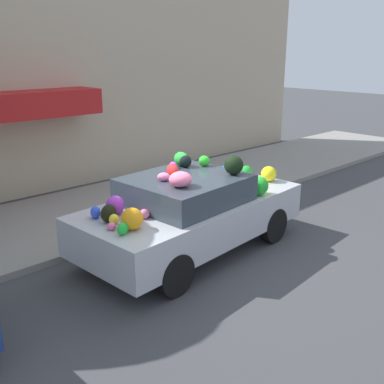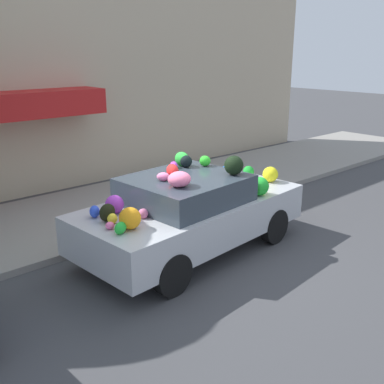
{
  "view_description": "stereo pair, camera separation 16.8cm",
  "coord_description": "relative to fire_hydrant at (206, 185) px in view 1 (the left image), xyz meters",
  "views": [
    {
      "loc": [
        -4.81,
        -5.16,
        3.3
      ],
      "look_at": [
        0.0,
        0.02,
        1.05
      ],
      "focal_mm": 42.0,
      "sensor_mm": 36.0,
      "label": 1
    },
    {
      "loc": [
        -4.68,
        -5.27,
        3.3
      ],
      "look_at": [
        0.0,
        0.02,
        1.05
      ],
      "focal_mm": 42.0,
      "sensor_mm": 36.0,
      "label": 2
    }
  ],
  "objects": [
    {
      "name": "sidewalk_curb",
      "position": [
        -1.81,
        1.19,
        -0.4
      ],
      "size": [
        24.0,
        3.2,
        0.12
      ],
      "color": "gray",
      "rests_on": "ground"
    },
    {
      "name": "art_car",
      "position": [
        -1.84,
        -1.49,
        0.27
      ],
      "size": [
        4.16,
        2.11,
        1.66
      ],
      "rotation": [
        0.0,
        0.0,
        0.08
      ],
      "color": "#B7BABF",
      "rests_on": "ground"
    },
    {
      "name": "fire_hydrant",
      "position": [
        0.0,
        0.0,
        0.0
      ],
      "size": [
        0.2,
        0.2,
        0.7
      ],
      "color": "red",
      "rests_on": "sidewalk_curb"
    },
    {
      "name": "building_facade",
      "position": [
        -1.89,
        3.41,
        2.41
      ],
      "size": [
        18.0,
        1.2,
        5.83
      ],
      "color": "#C6B293",
      "rests_on": "ground"
    },
    {
      "name": "ground_plane",
      "position": [
        -1.81,
        -1.51,
        -0.46
      ],
      "size": [
        60.0,
        60.0,
        0.0
      ],
      "primitive_type": "plane",
      "color": "#424244"
    }
  ]
}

